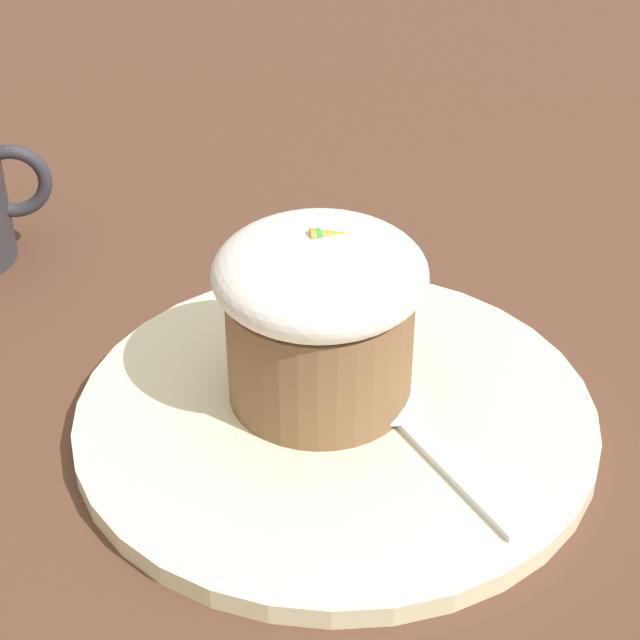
% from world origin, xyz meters
% --- Properties ---
extents(ground_plane, '(4.00, 4.00, 0.00)m').
position_xyz_m(ground_plane, '(0.00, 0.00, 0.00)').
color(ground_plane, '#513323').
extents(dessert_plate, '(0.26, 0.26, 0.01)m').
position_xyz_m(dessert_plate, '(0.00, 0.00, 0.01)').
color(dessert_plate, beige).
rests_on(dessert_plate, ground_plane).
extents(carrot_cake, '(0.10, 0.10, 0.09)m').
position_xyz_m(carrot_cake, '(-0.01, 0.01, 0.06)').
color(carrot_cake, brown).
rests_on(carrot_cake, dessert_plate).
extents(spoon, '(0.07, 0.13, 0.01)m').
position_xyz_m(spoon, '(0.03, -0.01, 0.01)').
color(spoon, silver).
rests_on(spoon, dessert_plate).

